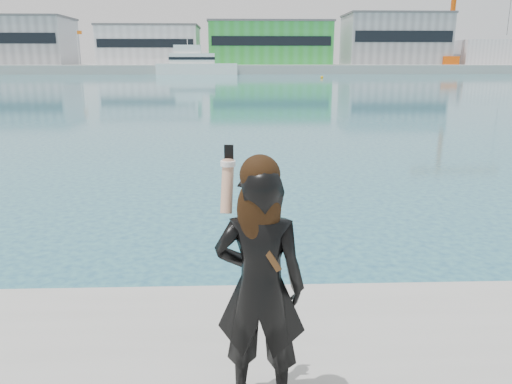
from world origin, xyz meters
TOP-DOWN VIEW (x-y plane):
  - far_quay at (0.00, 130.00)m, footprint 320.00×40.00m
  - warehouse_grey_left at (-55.00, 127.98)m, footprint 26.52×16.36m
  - warehouse_white at (-22.00, 127.98)m, footprint 24.48×15.35m
  - warehouse_green at (8.00, 127.98)m, footprint 30.60×16.36m
  - warehouse_grey_right at (40.00, 127.98)m, footprint 25.50×15.35m
  - ancillary_shed at (62.00, 126.00)m, footprint 12.00×10.00m
  - dock_crane at (53.20, 122.00)m, footprint 23.00×4.00m
  - flagpole_left at (-37.91, 121.00)m, footprint 1.28×0.16m
  - flagpole_right at (22.09, 121.00)m, footprint 1.28×0.16m
  - motor_yacht at (-9.67, 111.08)m, footprint 17.86×5.47m
  - buoy_near at (14.50, 84.89)m, footprint 0.50×0.50m
  - woman at (-0.16, -0.74)m, footprint 0.64×0.47m

SIDE VIEW (x-z plane):
  - buoy_near at x=14.50m, z-range -0.25..0.25m
  - far_quay at x=0.00m, z-range 0.00..2.00m
  - woman at x=-0.16m, z-range 0.81..2.51m
  - motor_yacht at x=-9.67m, z-range -1.81..6.46m
  - ancillary_shed at x=62.00m, z-range 2.00..8.00m
  - flagpole_left at x=-37.91m, z-range 2.54..10.54m
  - flagpole_right at x=22.09m, z-range 2.54..10.54m
  - warehouse_white at x=-22.00m, z-range 2.01..11.51m
  - warehouse_green at x=8.00m, z-range 2.01..12.51m
  - warehouse_grey_left at x=-55.00m, z-range 2.01..13.51m
  - warehouse_grey_right at x=40.00m, z-range 2.01..14.51m
  - dock_crane at x=53.20m, z-range 3.07..27.07m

